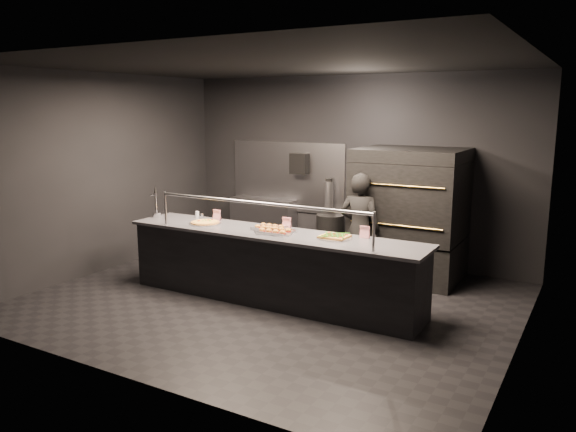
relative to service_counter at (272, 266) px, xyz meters
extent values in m
plane|color=black|center=(0.00, 0.00, -0.46)|extent=(6.00, 6.00, 0.00)
plane|color=black|center=(0.00, 0.00, 2.54)|extent=(6.00, 6.00, 0.00)
cube|color=black|center=(0.00, 2.50, 1.04)|extent=(6.00, 0.04, 3.00)
cube|color=black|center=(0.00, -2.50, 1.04)|extent=(6.00, 0.04, 3.00)
cube|color=black|center=(-3.00, 0.00, 1.04)|extent=(0.04, 5.00, 3.00)
cube|color=black|center=(3.00, 0.00, 1.04)|extent=(0.04, 5.00, 3.00)
cube|color=#99999E|center=(-1.20, 2.48, 0.84)|extent=(2.20, 0.02, 1.20)
cube|color=black|center=(0.00, 0.00, -0.02)|extent=(4.00, 0.70, 0.88)
cube|color=#333438|center=(0.00, 0.00, 0.44)|extent=(4.10, 0.78, 0.04)
cylinder|color=#99999E|center=(-1.50, -0.30, 0.68)|extent=(0.03, 0.03, 0.45)
cylinder|color=#99999E|center=(1.50, -0.30, 0.68)|extent=(0.03, 0.03, 0.45)
cylinder|color=#99999E|center=(0.00, -0.30, 0.88)|extent=(3.00, 0.04, 0.04)
cube|color=black|center=(1.20, 1.90, -0.16)|extent=(1.50, 1.15, 0.60)
cube|color=black|center=(1.20, 1.90, 0.44)|extent=(1.50, 1.20, 0.55)
cube|color=black|center=(1.20, 1.90, 0.99)|extent=(1.50, 1.20, 0.55)
cube|color=black|center=(1.20, 1.90, 1.36)|extent=(1.50, 1.20, 0.18)
cylinder|color=gold|center=(1.20, 1.28, 0.44)|extent=(1.30, 0.02, 0.02)
cylinder|color=gold|center=(1.20, 1.28, 0.99)|extent=(1.30, 0.02, 0.02)
cube|color=#99999E|center=(-1.60, 2.32, -0.01)|extent=(1.20, 0.35, 0.90)
cube|color=black|center=(-0.90, 2.39, 1.09)|extent=(0.30, 0.20, 0.35)
cylinder|color=#B2B2B7|center=(-0.35, 2.40, 0.59)|extent=(0.14, 0.14, 0.45)
cube|color=black|center=(-0.35, 2.40, 0.84)|extent=(0.10, 0.06, 0.06)
cylinder|color=silver|center=(-1.95, 0.00, 0.49)|extent=(0.12, 0.12, 0.07)
cylinder|color=silver|center=(-1.95, 0.00, 0.65)|extent=(0.04, 0.04, 0.32)
cylinder|color=silver|center=(-1.95, -0.07, 0.79)|extent=(0.02, 0.09, 0.02)
cone|color=black|center=(-1.95, 0.00, 0.87)|extent=(0.04, 0.04, 0.12)
cylinder|color=silver|center=(-1.06, -0.01, 0.46)|extent=(0.45, 0.45, 0.01)
cylinder|color=#BC813C|center=(-1.06, -0.01, 0.47)|extent=(0.39, 0.39, 0.02)
cylinder|color=gold|center=(-1.06, -0.01, 0.49)|extent=(0.34, 0.34, 0.01)
cube|color=silver|center=(-0.10, 0.11, 0.47)|extent=(0.40, 0.30, 0.02)
ellipsoid|color=#B06825|center=(-0.24, 0.05, 0.50)|extent=(0.08, 0.08, 0.05)
ellipsoid|color=#B06825|center=(-0.24, 0.18, 0.50)|extent=(0.08, 0.08, 0.05)
ellipsoid|color=#B06825|center=(-0.15, 0.05, 0.50)|extent=(0.08, 0.08, 0.05)
ellipsoid|color=#B06825|center=(-0.15, 0.18, 0.50)|extent=(0.08, 0.08, 0.05)
ellipsoid|color=#B06825|center=(-0.05, 0.05, 0.50)|extent=(0.08, 0.08, 0.05)
ellipsoid|color=#B06825|center=(-0.05, 0.18, 0.50)|extent=(0.08, 0.08, 0.05)
ellipsoid|color=#B06825|center=(0.04, 0.05, 0.50)|extent=(0.08, 0.08, 0.05)
ellipsoid|color=#B06825|center=(0.04, 0.18, 0.50)|extent=(0.08, 0.08, 0.05)
cube|color=silver|center=(0.08, -0.03, 0.47)|extent=(0.50, 0.43, 0.02)
ellipsoid|color=#B06825|center=(-0.07, -0.11, 0.50)|extent=(0.08, 0.08, 0.05)
ellipsoid|color=#B06825|center=(-0.07, 0.04, 0.50)|extent=(0.08, 0.08, 0.05)
ellipsoid|color=#B06825|center=(0.03, -0.11, 0.50)|extent=(0.08, 0.08, 0.05)
ellipsoid|color=#B06825|center=(0.03, 0.04, 0.50)|extent=(0.08, 0.08, 0.05)
ellipsoid|color=#B06825|center=(0.13, -0.11, 0.50)|extent=(0.08, 0.08, 0.05)
ellipsoid|color=#B06825|center=(0.13, 0.04, 0.50)|extent=(0.08, 0.08, 0.05)
ellipsoid|color=#B06825|center=(0.23, -0.11, 0.50)|extent=(0.08, 0.08, 0.05)
ellipsoid|color=#B06825|center=(0.23, 0.04, 0.50)|extent=(0.08, 0.08, 0.05)
cylinder|color=silver|center=(0.85, 0.08, 0.46)|extent=(0.42, 0.42, 0.01)
cube|color=#BC813C|center=(0.85, 0.08, 0.48)|extent=(0.34, 0.30, 0.02)
cube|color=gold|center=(0.85, 0.08, 0.49)|extent=(0.32, 0.28, 0.01)
cube|color=#30791B|center=(0.85, 0.08, 0.50)|extent=(0.30, 0.27, 0.01)
cylinder|color=silver|center=(-1.43, 0.28, 0.50)|extent=(0.06, 0.06, 0.09)
cylinder|color=silver|center=(-1.34, 0.28, 0.49)|extent=(0.04, 0.04, 0.07)
cube|color=white|center=(-1.08, 0.28, 0.53)|extent=(0.12, 0.04, 0.15)
cube|color=white|center=(0.06, 0.28, 0.53)|extent=(0.12, 0.04, 0.15)
cube|color=white|center=(1.16, 0.28, 0.53)|extent=(0.12, 0.04, 0.15)
cylinder|color=black|center=(-0.23, 2.22, -0.09)|extent=(0.45, 0.45, 0.75)
imported|color=black|center=(0.72, 1.18, 0.34)|extent=(0.61, 0.42, 1.61)
camera|label=1|loc=(3.67, -5.95, 2.01)|focal=35.00mm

